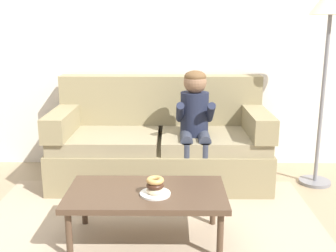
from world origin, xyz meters
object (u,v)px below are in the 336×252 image
donut (155,190)px  floor_lamp (330,18)px  coffee_table (146,196)px  couch (160,145)px  toy_controller (95,208)px  person_child (195,119)px

donut → floor_lamp: 2.22m
coffee_table → floor_lamp: (1.57, 1.10, 1.21)m
couch → toy_controller: bearing=-125.9°
toy_controller → floor_lamp: size_ratio=0.12×
couch → toy_controller: 0.95m
donut → coffee_table: bearing=137.7°
person_child → donut: size_ratio=9.18×
couch → coffee_table: 1.19m
person_child → toy_controller: 1.18m
coffee_table → floor_lamp: 2.27m
couch → toy_controller: size_ratio=9.00×
coffee_table → donut: (0.06, -0.06, 0.07)m
couch → coffee_table: size_ratio=1.84×
coffee_table → person_child: (0.39, 0.98, 0.33)m
donut → person_child: bearing=72.7°
donut → toy_controller: size_ratio=0.53×
floor_lamp → toy_controller: bearing=-162.8°
couch → person_child: person_child is taller
coffee_table → toy_controller: coffee_table is taller
couch → donut: 1.25m
couch → coffee_table: couch is taller
coffee_table → toy_controller: bearing=134.3°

